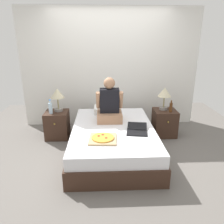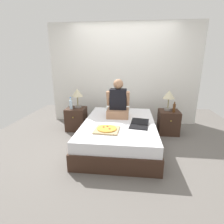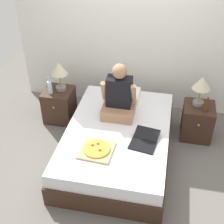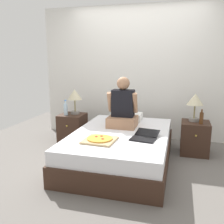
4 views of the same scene
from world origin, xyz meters
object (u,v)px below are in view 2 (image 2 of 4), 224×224
at_px(person_seated, 118,103).
at_px(lamp_on_right_nightstand, 169,96).
at_px(beer_bottle, 174,108).
at_px(pizza_box, 107,129).
at_px(nightstand_left, 76,119).
at_px(nightstand_right, 168,122).
at_px(lamp_on_left_nightstand, 77,94).
at_px(water_bottle, 71,104).
at_px(bed, 119,133).
at_px(laptop, 139,125).

bearing_deg(person_seated, lamp_on_right_nightstand, 19.72).
bearing_deg(beer_bottle, pizza_box, -141.98).
height_order(nightstand_left, nightstand_right, same).
bearing_deg(pizza_box, nightstand_left, 128.43).
distance_m(lamp_on_left_nightstand, pizza_box, 1.50).
bearing_deg(beer_bottle, water_bottle, 179.75).
bearing_deg(pizza_box, bed, 69.61).
bearing_deg(water_bottle, bed, -26.24).
relative_size(nightstand_right, person_seated, 0.68).
distance_m(nightstand_right, lamp_on_right_nightstand, 0.59).
bearing_deg(laptop, bed, 150.06).
bearing_deg(water_bottle, beer_bottle, -0.25).
bearing_deg(lamp_on_right_nightstand, pizza_box, -135.90).
height_order(lamp_on_right_nightstand, beer_bottle, lamp_on_right_nightstand).
xyz_separation_m(lamp_on_left_nightstand, beer_bottle, (2.18, -0.15, -0.23)).
height_order(water_bottle, pizza_box, water_bottle).
xyz_separation_m(nightstand_right, laptop, (-0.70, -0.87, 0.23)).
bearing_deg(nightstand_right, lamp_on_left_nightstand, 178.64).
bearing_deg(bed, water_bottle, 153.76).
bearing_deg(nightstand_left, person_seated, -18.46).
bearing_deg(nightstand_right, bed, -148.47).
height_order(nightstand_right, pizza_box, nightstand_right).
bearing_deg(beer_bottle, lamp_on_left_nightstand, 176.06).
distance_m(nightstand_right, beer_bottle, 0.38).
bearing_deg(water_bottle, pizza_box, -46.80).
distance_m(nightstand_left, water_bottle, 0.39).
xyz_separation_m(water_bottle, laptop, (1.52, -0.78, -0.15)).
relative_size(nightstand_right, pizza_box, 1.25).
bearing_deg(laptop, lamp_on_right_nightstand, 53.98).
bearing_deg(bed, beer_bottle, 26.04).
distance_m(nightstand_left, person_seated, 1.19).
bearing_deg(lamp_on_left_nightstand, nightstand_right, -1.36).
xyz_separation_m(nightstand_right, lamp_on_right_nightstand, (-0.03, 0.05, 0.59)).
distance_m(lamp_on_left_nightstand, person_seated, 1.06).
relative_size(lamp_on_left_nightstand, laptop, 0.98).
xyz_separation_m(lamp_on_left_nightstand, lamp_on_right_nightstand, (2.08, 0.00, 0.00)).
relative_size(lamp_on_left_nightstand, water_bottle, 1.63).
bearing_deg(laptop, nightstand_right, 51.23).
xyz_separation_m(bed, lamp_on_left_nightstand, (-1.03, 0.71, 0.62)).
relative_size(water_bottle, person_seated, 0.35).
distance_m(beer_bottle, person_seated, 1.22).
distance_m(lamp_on_left_nightstand, lamp_on_right_nightstand, 2.08).
xyz_separation_m(nightstand_left, pizza_box, (0.90, -1.13, 0.22)).
distance_m(water_bottle, beer_bottle, 2.30).
bearing_deg(lamp_on_right_nightstand, water_bottle, -176.35).
xyz_separation_m(beer_bottle, person_seated, (-1.19, -0.24, 0.13)).
bearing_deg(pizza_box, water_bottle, 133.20).
bearing_deg(lamp_on_left_nightstand, bed, -34.44).
bearing_deg(person_seated, nightstand_left, 161.54).
xyz_separation_m(nightstand_left, lamp_on_left_nightstand, (0.04, 0.05, 0.59)).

